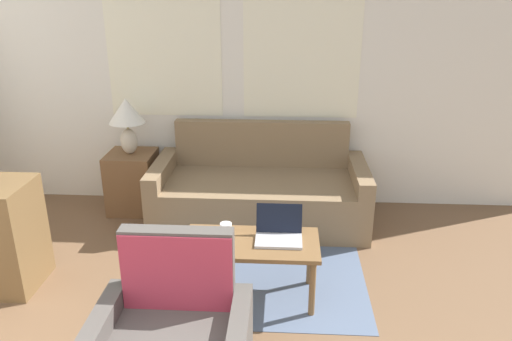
{
  "coord_description": "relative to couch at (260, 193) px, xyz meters",
  "views": [
    {
      "loc": [
        0.43,
        -0.61,
        2.15
      ],
      "look_at": [
        0.21,
        3.05,
        0.75
      ],
      "focal_mm": 35.0,
      "sensor_mm": 36.0,
      "label": 1
    }
  ],
  "objects": [
    {
      "name": "rug",
      "position": [
        0.01,
        -0.67,
        -0.26
      ],
      "size": [
        1.71,
        2.0,
        0.01
      ],
      "color": "slate",
      "rests_on": "ground_plane"
    },
    {
      "name": "wall_back",
      "position": [
        -0.21,
        0.47,
        1.04
      ],
      "size": [
        6.25,
        0.06,
        2.6
      ],
      "color": "white",
      "rests_on": "ground_plane"
    },
    {
      "name": "side_table",
      "position": [
        -1.26,
        0.14,
        0.03
      ],
      "size": [
        0.45,
        0.45,
        0.59
      ],
      "color": "brown",
      "rests_on": "ground_plane"
    },
    {
      "name": "coffee_table",
      "position": [
        0.01,
        -1.28,
        0.12
      ],
      "size": [
        0.95,
        0.48,
        0.45
      ],
      "color": "brown",
      "rests_on": "ground_plane"
    },
    {
      "name": "laptop",
      "position": [
        0.2,
        -1.22,
        0.23
      ],
      "size": [
        0.32,
        0.27,
        0.22
      ],
      "color": "#B7B7BC",
      "rests_on": "coffee_table"
    },
    {
      "name": "snack_bowl",
      "position": [
        -0.32,
        -1.27,
        0.22
      ],
      "size": [
        0.16,
        0.16,
        0.08
      ],
      "color": "#191E4C",
      "rests_on": "coffee_table"
    },
    {
      "name": "cup_navy",
      "position": [
        -0.18,
        -1.21,
        0.23
      ],
      "size": [
        0.08,
        0.08,
        0.1
      ],
      "color": "white",
      "rests_on": "coffee_table"
    },
    {
      "name": "table_lamp",
      "position": [
        -1.26,
        0.14,
        0.69
      ],
      "size": [
        0.34,
        0.34,
        0.54
      ],
      "color": "beige",
      "rests_on": "side_table"
    },
    {
      "name": "couch",
      "position": [
        0.0,
        0.0,
        0.0
      ],
      "size": [
        1.97,
        0.91,
        0.88
      ],
      "color": "#846B4C",
      "rests_on": "ground_plane"
    }
  ]
}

